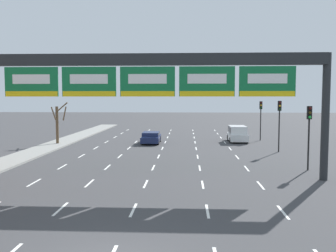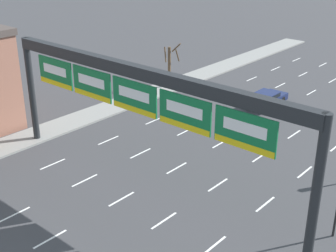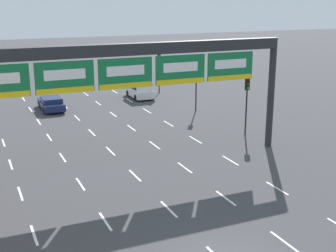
{
  "view_description": "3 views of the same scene",
  "coord_description": "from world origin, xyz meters",
  "px_view_note": "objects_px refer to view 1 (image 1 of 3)",
  "views": [
    {
      "loc": [
        2.37,
        -10.24,
        5.05
      ],
      "look_at": [
        1.12,
        14.58,
        3.1
      ],
      "focal_mm": 40.0,
      "sensor_mm": 36.0,
      "label": 1
    },
    {
      "loc": [
        17.31,
        -4.82,
        14.63
      ],
      "look_at": [
        1.4,
        13.51,
        4.21
      ],
      "focal_mm": 50.0,
      "sensor_mm": 36.0,
      "label": 2
    },
    {
      "loc": [
        -8.69,
        -13.67,
        10.3
      ],
      "look_at": [
        2.86,
        12.61,
        2.35
      ],
      "focal_mm": 50.0,
      "sensor_mm": 36.0,
      "label": 3
    }
  ],
  "objects_px": {
    "tree_bare_second": "(58,122)",
    "sign_gantry": "(148,76)",
    "suv_white": "(237,133)",
    "traffic_light_mid_block": "(309,124)",
    "traffic_light_near_gantry": "(261,112)",
    "traffic_light_far_end": "(279,116)",
    "car_navy": "(151,137)"
  },
  "relations": [
    {
      "from": "tree_bare_second",
      "to": "sign_gantry",
      "type": "bearing_deg",
      "value": -54.69
    },
    {
      "from": "suv_white",
      "to": "traffic_light_mid_block",
      "type": "distance_m",
      "value": 16.47
    },
    {
      "from": "traffic_light_near_gantry",
      "to": "traffic_light_far_end",
      "type": "bearing_deg",
      "value": -90.68
    },
    {
      "from": "traffic_light_far_end",
      "to": "sign_gantry",
      "type": "bearing_deg",
      "value": -132.93
    },
    {
      "from": "sign_gantry",
      "to": "traffic_light_near_gantry",
      "type": "distance_m",
      "value": 23.63
    },
    {
      "from": "car_navy",
      "to": "tree_bare_second",
      "type": "height_order",
      "value": "tree_bare_second"
    },
    {
      "from": "sign_gantry",
      "to": "traffic_light_far_end",
      "type": "relative_size",
      "value": 4.67
    },
    {
      "from": "car_navy",
      "to": "traffic_light_near_gantry",
      "type": "distance_m",
      "value": 13.09
    },
    {
      "from": "traffic_light_far_end",
      "to": "car_navy",
      "type": "bearing_deg",
      "value": 154.73
    },
    {
      "from": "car_navy",
      "to": "tree_bare_second",
      "type": "bearing_deg",
      "value": -170.41
    },
    {
      "from": "traffic_light_far_end",
      "to": "traffic_light_near_gantry",
      "type": "bearing_deg",
      "value": 89.32
    },
    {
      "from": "traffic_light_mid_block",
      "to": "tree_bare_second",
      "type": "xyz_separation_m",
      "value": [
        -21.9,
        12.71,
        -0.76
      ]
    },
    {
      "from": "sign_gantry",
      "to": "traffic_light_near_gantry",
      "type": "xyz_separation_m",
      "value": [
        10.91,
        20.74,
        -3.05
      ]
    },
    {
      "from": "car_navy",
      "to": "traffic_light_far_end",
      "type": "height_order",
      "value": "traffic_light_far_end"
    },
    {
      "from": "traffic_light_near_gantry",
      "to": "traffic_light_mid_block",
      "type": "height_order",
      "value": "traffic_light_near_gantry"
    },
    {
      "from": "tree_bare_second",
      "to": "traffic_light_mid_block",
      "type": "bearing_deg",
      "value": -30.13
    },
    {
      "from": "traffic_light_near_gantry",
      "to": "traffic_light_mid_block",
      "type": "relative_size",
      "value": 1.02
    },
    {
      "from": "sign_gantry",
      "to": "traffic_light_far_end",
      "type": "xyz_separation_m",
      "value": [
        10.8,
        11.61,
        -2.95
      ]
    },
    {
      "from": "traffic_light_mid_block",
      "to": "traffic_light_far_end",
      "type": "bearing_deg",
      "value": 89.5
    },
    {
      "from": "car_navy",
      "to": "traffic_light_mid_block",
      "type": "relative_size",
      "value": 1.01
    },
    {
      "from": "sign_gantry",
      "to": "tree_bare_second",
      "type": "bearing_deg",
      "value": 125.31
    },
    {
      "from": "traffic_light_mid_block",
      "to": "traffic_light_far_end",
      "type": "distance_m",
      "value": 8.55
    },
    {
      "from": "car_navy",
      "to": "traffic_light_mid_block",
      "type": "bearing_deg",
      "value": -49.59
    },
    {
      "from": "car_navy",
      "to": "traffic_light_mid_block",
      "type": "xyz_separation_m",
      "value": [
        12.22,
        -14.35,
        2.49
      ]
    },
    {
      "from": "car_navy",
      "to": "traffic_light_far_end",
      "type": "distance_m",
      "value": 13.85
    },
    {
      "from": "car_navy",
      "to": "traffic_light_near_gantry",
      "type": "xyz_separation_m",
      "value": [
        12.4,
        3.33,
        2.56
      ]
    },
    {
      "from": "traffic_light_near_gantry",
      "to": "tree_bare_second",
      "type": "distance_m",
      "value": 22.65
    },
    {
      "from": "sign_gantry",
      "to": "traffic_light_near_gantry",
      "type": "relative_size",
      "value": 4.83
    },
    {
      "from": "tree_bare_second",
      "to": "traffic_light_near_gantry",
      "type": "bearing_deg",
      "value": 12.66
    },
    {
      "from": "car_navy",
      "to": "traffic_light_far_end",
      "type": "relative_size",
      "value": 0.95
    },
    {
      "from": "car_navy",
      "to": "suv_white",
      "type": "bearing_deg",
      "value": 10.45
    },
    {
      "from": "suv_white",
      "to": "sign_gantry",
      "type": "bearing_deg",
      "value": -112.78
    }
  ]
}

